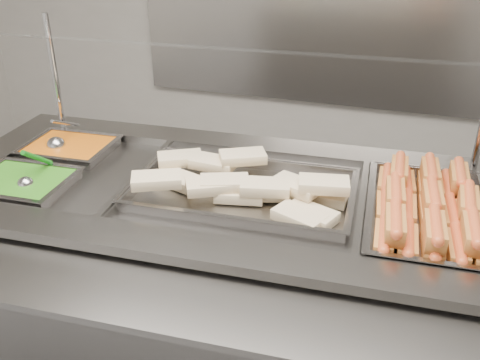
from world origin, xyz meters
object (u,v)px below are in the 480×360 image
(ladle, at_px, (57,144))
(sneeze_guard, at_px, (242,54))
(steam_counter, at_px, (227,295))
(pan_hotdogs, at_px, (427,222))
(pan_wraps, at_px, (243,194))
(serving_spoon, at_px, (28,180))

(ladle, bearing_deg, sneeze_guard, 10.72)
(steam_counter, xyz_separation_m, pan_hotdogs, (0.69, 0.04, 0.45))
(sneeze_guard, height_order, pan_wraps, sneeze_guard)
(sneeze_guard, distance_m, serving_spoon, 0.89)
(sneeze_guard, xyz_separation_m, pan_wraps, (0.08, -0.24, -0.43))
(steam_counter, height_order, serving_spoon, serving_spoon)
(steam_counter, bearing_deg, ladle, 172.60)
(pan_wraps, bearing_deg, steam_counter, -176.60)
(pan_hotdogs, relative_size, pan_wraps, 0.81)
(steam_counter, relative_size, pan_wraps, 2.74)
(pan_wraps, xyz_separation_m, serving_spoon, (-0.74, -0.21, 0.04))
(steam_counter, distance_m, pan_wraps, 0.48)
(steam_counter, bearing_deg, serving_spoon, -162.91)
(pan_hotdogs, distance_m, serving_spoon, 1.39)
(steam_counter, relative_size, pan_hotdogs, 3.38)
(pan_wraps, relative_size, serving_spoon, 3.96)
(pan_hotdogs, distance_m, ladle, 1.46)
(steam_counter, relative_size, ladle, 9.68)
(steam_counter, xyz_separation_m, ladle, (-0.77, 0.10, 0.51))
(serving_spoon, bearing_deg, sneeze_guard, 34.33)
(sneeze_guard, bearing_deg, pan_wraps, -71.25)
(serving_spoon, bearing_deg, pan_hotdogs, 10.29)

